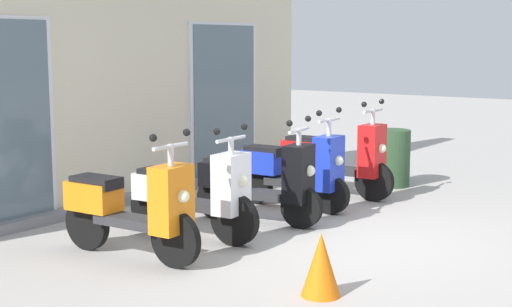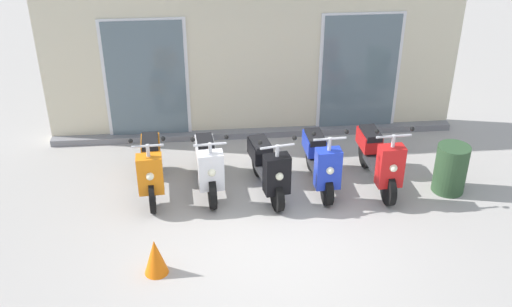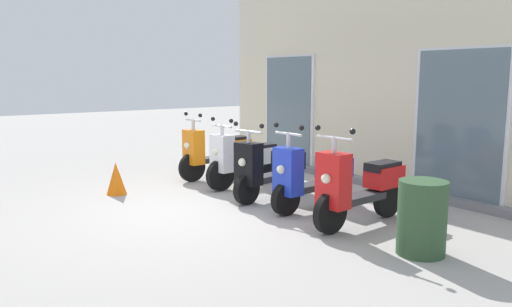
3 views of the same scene
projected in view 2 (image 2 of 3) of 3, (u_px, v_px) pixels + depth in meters
ground_plane at (274, 236)px, 8.76m from camera, size 40.00×40.00×0.00m
storefront_facade at (253, 37)px, 10.74m from camera, size 7.49×0.50×3.87m
scooter_orange at (151, 165)px, 9.52m from camera, size 0.53×1.63×1.24m
scooter_white at (208, 164)px, 9.61m from camera, size 0.56×1.58×1.21m
scooter_black at (268, 167)px, 9.53m from camera, size 0.65×1.52×1.22m
scooter_blue at (320, 161)px, 9.68m from camera, size 0.57×1.52×1.25m
scooter_red at (379, 158)px, 9.70m from camera, size 0.61×1.66×1.30m
traffic_cone at (155, 257)px, 7.94m from camera, size 0.32×0.32×0.52m
trash_bin at (451, 169)px, 9.62m from camera, size 0.51×0.51×0.80m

